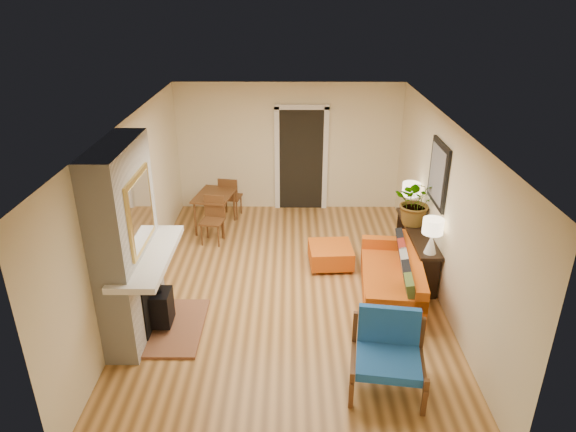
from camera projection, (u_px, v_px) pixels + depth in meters
name	position (u px, v px, depth m)	size (l,w,h in m)	color
room_shell	(320.00, 160.00, 9.81)	(6.50, 6.50, 6.50)	tan
fireplace	(130.00, 248.00, 6.51)	(1.09, 1.68, 2.60)	white
sofa	(396.00, 277.00, 7.60)	(1.01, 1.98, 0.75)	silver
ottoman	(331.00, 254.00, 8.52)	(0.74, 0.74, 0.35)	silver
blue_chair	(388.00, 348.00, 5.89)	(0.95, 0.93, 0.88)	brown
dining_table	(218.00, 201.00, 9.69)	(0.87, 1.63, 0.86)	brown
console_table	(417.00, 239.00, 8.22)	(0.34, 1.85, 0.72)	black
lamp_near	(432.00, 232.00, 7.33)	(0.30, 0.30, 0.54)	white
lamp_far	(411.00, 194.00, 8.66)	(0.30, 0.30, 0.54)	white
houseplant	(417.00, 202.00, 8.21)	(0.71, 0.62, 0.79)	#1E5919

